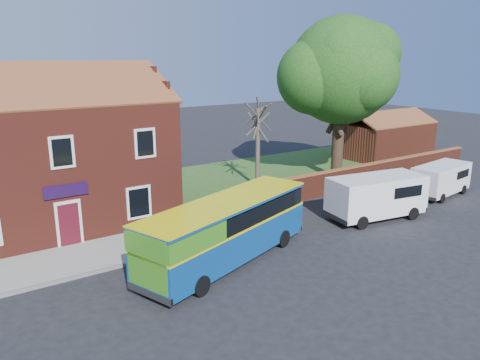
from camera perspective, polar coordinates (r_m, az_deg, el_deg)
ground at (r=20.52m, az=5.47°, el=-10.63°), size 120.00×120.00×0.00m
pavement at (r=22.35m, az=-18.75°, el=-9.01°), size 18.00×3.50×0.12m
kerb at (r=20.80m, az=-17.43°, el=-10.71°), size 18.00×0.15×0.14m
grass_strip at (r=37.90m, az=8.31°, el=1.35°), size 26.00×12.00×0.04m
shop_building at (r=26.73m, az=-22.72°, el=2.08°), size 12.30×8.13×10.50m
boundary_wall at (r=33.65m, az=15.19°, el=0.63°), size 22.00×0.38×1.60m
outbuilding at (r=44.04m, az=17.17°, el=4.85°), size 8.20×5.06×4.17m
bus at (r=20.16m, az=-2.16°, el=-6.08°), size 9.50×5.26×2.82m
van_near at (r=26.95m, az=16.33°, el=-1.79°), size 5.76×3.04×2.41m
van_far at (r=32.91m, az=23.30°, el=0.18°), size 4.82×2.43×2.03m
large_tree at (r=34.45m, az=12.13°, el=12.53°), size 9.48×7.50×11.57m
bare_tree at (r=31.76m, az=2.17°, el=4.46°), size 2.23×2.66×5.96m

